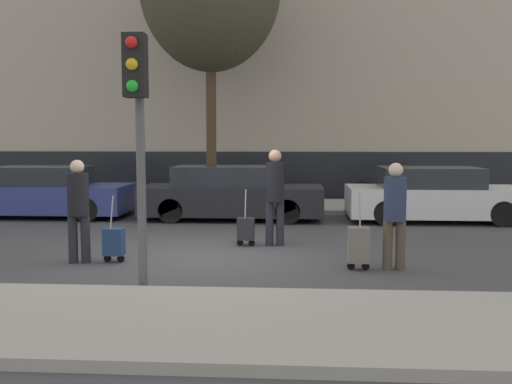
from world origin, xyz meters
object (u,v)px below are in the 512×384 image
(pedestrian_center, at_px, (275,191))
(traffic_light, at_px, (137,109))
(parked_car_0, at_px, (47,193))
(trolley_center, at_px, (246,229))
(pedestrian_left, at_px, (78,205))
(trolley_left, at_px, (114,242))
(parked_car_2, at_px, (434,196))
(parked_bicycle, at_px, (381,193))
(pedestrian_right, at_px, (395,210))
(parked_car_1, at_px, (230,194))
(trolley_right, at_px, (359,245))

(pedestrian_center, distance_m, traffic_light, 4.02)
(parked_car_0, xyz_separation_m, trolley_center, (5.47, -3.66, -0.30))
(parked_car_0, height_order, pedestrian_left, pedestrian_left)
(pedestrian_left, relative_size, trolley_left, 1.53)
(parked_car_2, xyz_separation_m, trolley_center, (-4.34, -3.58, -0.31))
(pedestrian_left, bearing_deg, parked_bicycle, -139.08)
(trolley_center, distance_m, pedestrian_right, 3.11)
(pedestrian_center, bearing_deg, pedestrian_left, -157.93)
(trolley_left, relative_size, pedestrian_right, 0.66)
(trolley_center, xyz_separation_m, traffic_light, (-1.12, -3.34, 2.07))
(parked_car_0, xyz_separation_m, parked_car_1, (4.78, -0.12, 0.01))
(parked_car_0, height_order, parked_bicycle, parked_car_0)
(pedestrian_center, xyz_separation_m, trolley_right, (1.36, -1.94, -0.65))
(parked_car_1, bearing_deg, pedestrian_left, -109.99)
(parked_car_0, relative_size, traffic_light, 1.24)
(trolley_right, distance_m, traffic_light, 3.91)
(parked_car_1, relative_size, trolley_center, 4.20)
(parked_car_0, relative_size, parked_car_1, 0.92)
(trolley_right, bearing_deg, traffic_light, -154.05)
(parked_car_2, distance_m, traffic_light, 8.99)
(parked_car_1, bearing_deg, parked_car_2, 0.49)
(trolley_center, distance_m, parked_bicycle, 6.68)
(parked_bicycle, bearing_deg, pedestrian_left, -128.80)
(trolley_right, relative_size, traffic_light, 0.36)
(parked_car_1, xyz_separation_m, parked_bicycle, (4.08, 2.22, -0.14))
(pedestrian_left, xyz_separation_m, pedestrian_right, (5.03, -0.15, -0.02))
(parked_car_2, distance_m, pedestrian_left, 8.69)
(pedestrian_left, bearing_deg, parked_car_0, -71.81)
(pedestrian_left, xyz_separation_m, trolley_center, (2.58, 1.67, -0.63))
(trolley_center, distance_m, traffic_light, 4.08)
(parked_car_1, relative_size, parked_bicycle, 2.55)
(trolley_left, bearing_deg, parked_car_2, 38.94)
(parked_car_0, distance_m, traffic_light, 8.43)
(pedestrian_right, height_order, parked_bicycle, pedestrian_right)
(pedestrian_left, relative_size, pedestrian_center, 0.93)
(pedestrian_center, relative_size, traffic_light, 0.54)
(parked_car_2, xyz_separation_m, pedestrian_left, (-6.92, -5.25, 0.33))
(trolley_left, distance_m, trolley_center, 2.57)
(traffic_light, bearing_deg, parked_car_0, 121.89)
(trolley_left, bearing_deg, trolley_center, 37.55)
(pedestrian_left, height_order, pedestrian_center, pedestrian_center)
(trolley_center, relative_size, pedestrian_right, 0.65)
(parked_car_1, distance_m, parked_car_2, 5.02)
(pedestrian_right, bearing_deg, trolley_center, 137.99)
(trolley_right, height_order, traffic_light, traffic_light)
(parked_car_0, height_order, pedestrian_right, pedestrian_right)
(parked_bicycle, bearing_deg, parked_car_2, -66.42)
(parked_car_2, distance_m, trolley_center, 5.63)
(trolley_center, relative_size, traffic_light, 0.32)
(parked_car_0, bearing_deg, parked_bicycle, 13.32)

